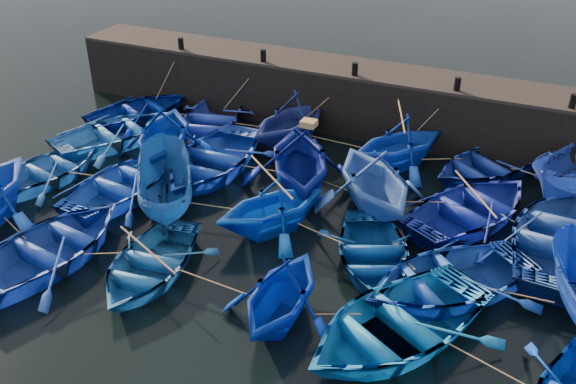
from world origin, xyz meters
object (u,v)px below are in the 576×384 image
at_px(boat_8, 211,159).
at_px(boat_0, 140,110).
at_px(wooden_crate, 309,123).
at_px(boat_13, 48,169).

bearing_deg(boat_8, boat_0, 150.04).
bearing_deg(wooden_crate, boat_0, 163.22).
bearing_deg(boat_8, boat_13, -150.94).
relative_size(boat_0, boat_8, 0.85).
height_order(boat_0, boat_8, boat_8).
relative_size(boat_13, wooden_crate, 8.71).
bearing_deg(boat_0, boat_8, 177.02).
distance_m(boat_8, wooden_crate, 4.31).
xyz_separation_m(boat_0, wooden_crate, (8.96, -2.70, 2.14)).
bearing_deg(wooden_crate, boat_8, -177.65).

